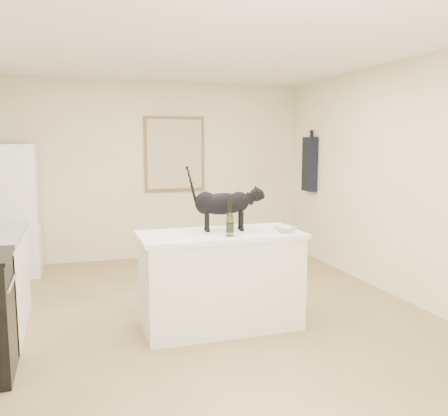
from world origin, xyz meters
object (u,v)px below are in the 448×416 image
at_px(black_cat, 223,207).
at_px(glass_bowl, 285,229).
at_px(wine_bottle, 230,218).
at_px(fridge, 11,210).

xyz_separation_m(black_cat, glass_bowl, (0.53, -0.25, -0.20)).
relative_size(wine_bottle, glass_bowl, 1.56).
bearing_deg(wine_bottle, glass_bowl, 2.46).
distance_m(fridge, glass_bowl, 3.78).
xyz_separation_m(fridge, glass_bowl, (2.63, -2.71, 0.08)).
relative_size(black_cat, glass_bowl, 3.13).
bearing_deg(black_cat, wine_bottle, -85.67).
height_order(wine_bottle, glass_bowl, wine_bottle).
xyz_separation_m(black_cat, wine_bottle, (-0.02, -0.28, -0.07)).
bearing_deg(black_cat, glass_bowl, -16.53).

